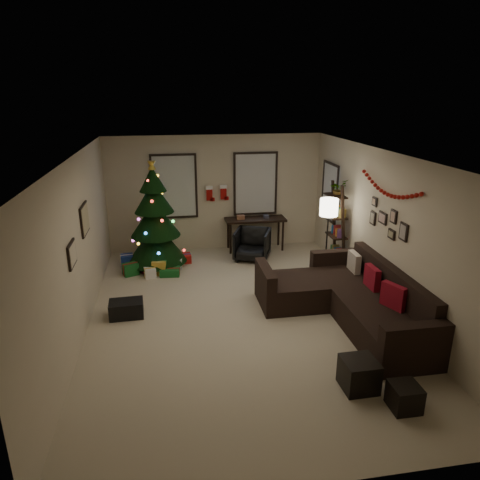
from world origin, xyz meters
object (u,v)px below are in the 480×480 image
Objects in this scene: christmas_tree at (155,223)px; bookshelf at (337,230)px; sofa at (349,300)px; desk at (255,222)px; desk_chair at (252,244)px.

christmas_tree is 1.24× the size of bookshelf.
sofa is 1.61× the size of bookshelf.
bookshelf reaches higher than desk.
sofa is (3.21, -2.85, -0.67)m from christmas_tree.
desk is (2.31, 0.71, -0.30)m from christmas_tree.
christmas_tree is 2.44m from desk.
bookshelf is (3.70, -0.93, -0.06)m from christmas_tree.
sofa is 4.33× the size of desk_chair.
christmas_tree reaches higher than desk_chair.
bookshelf is at bearing 75.57° from sofa.
sofa is at bearing -75.90° from desk.
bookshelf is (0.50, 1.93, 0.62)m from sofa.
desk_chair is (-1.09, 2.91, 0.05)m from sofa.
desk is at bearing 94.69° from desk_chair.
desk is 2.02× the size of desk_chair.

